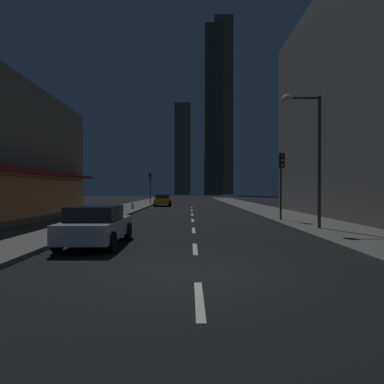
{
  "coord_description": "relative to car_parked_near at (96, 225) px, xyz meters",
  "views": [
    {
      "loc": [
        -0.17,
        -8.07,
        2.04
      ],
      "look_at": [
        0.0,
        22.49,
        1.83
      ],
      "focal_mm": 30.87,
      "sensor_mm": 36.0,
      "label": 1
    }
  ],
  "objects": [
    {
      "name": "fire_hydrant_far_left",
      "position": [
        -2.3,
        20.67,
        -0.29
      ],
      "size": [
        0.42,
        0.3,
        0.65
      ],
      "color": "#B2B2B2",
      "rests_on": "sidewalk_left"
    },
    {
      "name": "car_parked_near",
      "position": [
        0.0,
        0.0,
        0.0
      ],
      "size": [
        1.98,
        4.24,
        1.45
      ],
      "color": "silver",
      "rests_on": "ground"
    },
    {
      "name": "skyscraper_distant_short",
      "position": [
        18.28,
        138.2,
        39.07
      ],
      "size": [
        8.46,
        8.96,
        79.62
      ],
      "primitive_type": "cube",
      "color": "#4E4A3A",
      "rests_on": "ground"
    },
    {
      "name": "skyscraper_distant_tall",
      "position": [
        0.22,
        125.72,
        18.13
      ],
      "size": [
        6.62,
        6.06,
        37.74
      ],
      "primitive_type": "cube",
      "color": "brown",
      "rests_on": "ground"
    },
    {
      "name": "traffic_light_near_right",
      "position": [
        9.1,
        8.38,
        2.45
      ],
      "size": [
        0.32,
        0.48,
        4.2
      ],
      "color": "#2D2D2D",
      "rests_on": "sidewalk_right"
    },
    {
      "name": "sidewalk_left",
      "position": [
        -3.4,
        28.03,
        -0.67
      ],
      "size": [
        4.0,
        76.0,
        0.15
      ],
      "primitive_type": "cube",
      "color": "#605E59",
      "rests_on": "ground"
    },
    {
      "name": "traffic_light_far_left",
      "position": [
        -1.9,
        31.97,
        2.45
      ],
      "size": [
        0.32,
        0.48,
        4.2
      ],
      "color": "#2D2D2D",
      "rests_on": "sidewalk_left"
    },
    {
      "name": "car_parked_far",
      "position": [
        0.0,
        29.06,
        0.0
      ],
      "size": [
        1.98,
        4.24,
        1.45
      ],
      "color": "gold",
      "rests_on": "ground"
    },
    {
      "name": "sidewalk_right",
      "position": [
        10.6,
        28.03,
        -0.67
      ],
      "size": [
        4.0,
        76.0,
        0.15
      ],
      "primitive_type": "cube",
      "color": "#605E59",
      "rests_on": "ground"
    },
    {
      "name": "skyscraper_distant_mid",
      "position": [
        12.24,
        113.78,
        31.12
      ],
      "size": [
        6.74,
        8.39,
        63.71
      ],
      "primitive_type": "cube",
      "color": "#3E3B2E",
      "rests_on": "ground"
    },
    {
      "name": "street_lamp_right",
      "position": [
        8.98,
        4.15,
        4.33
      ],
      "size": [
        1.96,
        0.56,
        6.58
      ],
      "color": "#38383D",
      "rests_on": "sidewalk_right"
    },
    {
      "name": "lane_marking_center",
      "position": [
        3.6,
        9.63,
        -0.73
      ],
      "size": [
        0.16,
        33.4,
        0.01
      ],
      "color": "silver",
      "rests_on": "ground"
    },
    {
      "name": "ground_plane",
      "position": [
        3.6,
        28.03,
        -0.79
      ],
      "size": [
        78.0,
        136.0,
        0.1
      ],
      "primitive_type": "cube",
      "color": "black"
    }
  ]
}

